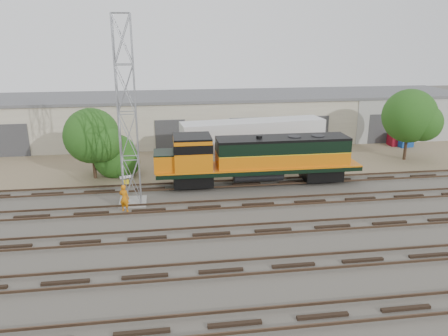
{
  "coord_description": "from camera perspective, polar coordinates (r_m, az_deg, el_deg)",
  "views": [
    {
      "loc": [
        -6.75,
        -27.92,
        12.24
      ],
      "look_at": [
        -2.2,
        4.0,
        2.2
      ],
      "focal_mm": 35.0,
      "sensor_mm": 36.0,
      "label": 1
    }
  ],
  "objects": [
    {
      "name": "semi_trailer",
      "position": [
        42.11,
        4.23,
        4.11
      ],
      "size": [
        14.03,
        4.36,
        4.25
      ],
      "rotation": [
        0.0,
        0.0,
        0.12
      ],
      "color": "silver",
      "rests_on": "ground"
    },
    {
      "name": "signal_tower",
      "position": [
        31.74,
        -12.51,
        6.62
      ],
      "size": [
        1.99,
        1.99,
        13.47
      ],
      "rotation": [
        0.0,
        0.0,
        0.03
      ],
      "color": "gray",
      "rests_on": "ground"
    },
    {
      "name": "dumpster_red",
      "position": [
        52.99,
        21.54,
        3.5
      ],
      "size": [
        1.52,
        1.42,
        1.4
      ],
      "primitive_type": "cube",
      "rotation": [
        0.0,
        0.0,
        -0.01
      ],
      "color": "maroon",
      "rests_on": "ground"
    },
    {
      "name": "ground",
      "position": [
        31.23,
        5.06,
        -5.86
      ],
      "size": [
        140.0,
        140.0,
        0.0
      ],
      "primitive_type": "plane",
      "color": "#47423A",
      "rests_on": "ground"
    },
    {
      "name": "tracks",
      "position": [
        28.54,
        6.43,
        -8.04
      ],
      "size": [
        80.0,
        20.4,
        0.28
      ],
      "color": "black",
      "rests_on": "ground"
    },
    {
      "name": "tree_mid",
      "position": [
        39.66,
        -13.75,
        1.3
      ],
      "size": [
        4.17,
        3.97,
        3.97
      ],
      "color": "#382619",
      "rests_on": "ground"
    },
    {
      "name": "dirt_strip",
      "position": [
        45.14,
        0.79,
        1.57
      ],
      "size": [
        80.0,
        16.0,
        0.02
      ],
      "primitive_type": "cube",
      "color": "#726047",
      "rests_on": "ground"
    },
    {
      "name": "tree_east",
      "position": [
        46.56,
        23.45,
        6.06
      ],
      "size": [
        5.49,
        5.23,
        7.06
      ],
      "color": "#382619",
      "rests_on": "ground"
    },
    {
      "name": "tree_west",
      "position": [
        38.75,
        -16.58,
        3.84
      ],
      "size": [
        4.97,
        4.73,
        6.19
      ],
      "color": "#382619",
      "rests_on": "ground"
    },
    {
      "name": "locomotive",
      "position": [
        36.11,
        4.09,
        1.36
      ],
      "size": [
        17.03,
        2.99,
        4.09
      ],
      "color": "black",
      "rests_on": "tracks"
    },
    {
      "name": "sign_post",
      "position": [
        33.36,
        -12.68,
        -1.96
      ],
      "size": [
        0.83,
        0.31,
        2.12
      ],
      "color": "gray",
      "rests_on": "ground"
    },
    {
      "name": "worker",
      "position": [
        31.8,
        -12.89,
        -3.85
      ],
      "size": [
        0.87,
        0.75,
        2.02
      ],
      "primitive_type": "imported",
      "rotation": [
        0.0,
        0.0,
        2.7
      ],
      "color": "orange",
      "rests_on": "ground"
    },
    {
      "name": "warehouse",
      "position": [
        52.24,
        -0.51,
        6.72
      ],
      "size": [
        58.4,
        10.4,
        5.3
      ],
      "color": "beige",
      "rests_on": "ground"
    },
    {
      "name": "dumpster_blue",
      "position": [
        52.86,
        22.44,
        3.42
      ],
      "size": [
        1.86,
        1.78,
        1.5
      ],
      "primitive_type": "cube",
      "rotation": [
        0.0,
        0.0,
        0.19
      ],
      "color": "navy",
      "rests_on": "ground"
    }
  ]
}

